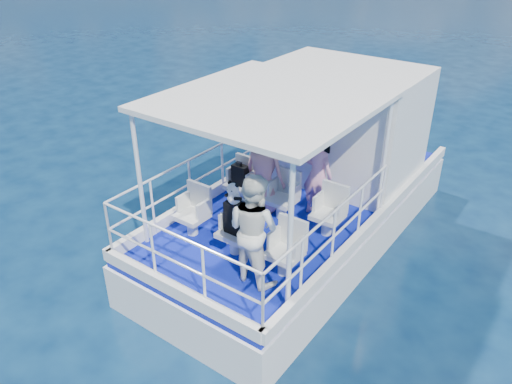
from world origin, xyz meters
TOP-DOWN VIEW (x-y plane):
  - ground at (0.00, 0.00)m, footprint 2000.00×2000.00m
  - hull at (0.00, 1.00)m, footprint 3.00×7.00m
  - deck at (0.00, 1.00)m, footprint 2.90×6.90m
  - cabin at (0.00, 2.30)m, footprint 2.85×2.00m
  - canopy at (0.00, -0.20)m, footprint 3.00×3.20m
  - canopy_posts at (0.00, -0.25)m, footprint 2.77×2.97m
  - railings at (0.00, -0.58)m, footprint 2.84×3.59m
  - seat_port_fwd at (-0.90, 0.20)m, footprint 0.48×0.46m
  - seat_center_fwd at (0.00, 0.20)m, footprint 0.48×0.46m
  - seat_stbd_fwd at (0.90, 0.20)m, footprint 0.48×0.46m
  - seat_port_aft at (-0.90, -1.10)m, footprint 0.48×0.46m
  - seat_center_aft at (0.00, -1.10)m, footprint 0.48×0.46m
  - seat_stbd_aft at (0.90, -1.10)m, footprint 0.48×0.46m
  - passenger_port_fwd at (-0.40, 0.24)m, footprint 0.60×0.44m
  - passenger_stbd_fwd at (0.42, 0.66)m, footprint 0.56×0.37m
  - passenger_stbd_aft at (0.59, -1.43)m, footprint 0.87×0.71m
  - backpack_port at (-0.87, 0.18)m, footprint 0.29×0.16m
  - backpack_center at (0.03, -1.10)m, footprint 0.35×0.20m
  - compact_camera at (-0.89, 0.16)m, footprint 0.11×0.06m
  - panda at (0.01, -1.13)m, footprint 0.23×0.19m

SIDE VIEW (x-z plane):
  - ground at x=0.00m, z-range 0.00..0.00m
  - hull at x=0.00m, z-range -0.80..0.80m
  - deck at x=0.00m, z-range 0.80..0.90m
  - seat_port_fwd at x=-0.90m, z-range 0.90..1.28m
  - seat_center_fwd at x=0.00m, z-range 0.90..1.28m
  - seat_stbd_fwd at x=0.90m, z-range 0.90..1.28m
  - seat_port_aft at x=-0.90m, z-range 0.90..1.28m
  - seat_center_aft at x=0.00m, z-range 0.90..1.28m
  - seat_stbd_aft at x=0.90m, z-range 0.90..1.28m
  - railings at x=0.00m, z-range 0.90..1.90m
  - backpack_port at x=-0.87m, z-range 1.28..1.66m
  - backpack_center at x=0.03m, z-range 1.28..1.80m
  - passenger_stbd_fwd at x=0.42m, z-range 0.90..2.41m
  - passenger_port_fwd at x=-0.40m, z-range 0.90..2.45m
  - compact_camera at x=-0.89m, z-range 1.66..1.73m
  - passenger_stbd_aft at x=0.59m, z-range 0.90..2.57m
  - panda at x=0.01m, z-range 1.80..2.16m
  - cabin at x=0.00m, z-range 0.90..3.10m
  - canopy_posts at x=0.00m, z-range 0.90..3.10m
  - canopy at x=0.00m, z-range 3.10..3.18m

